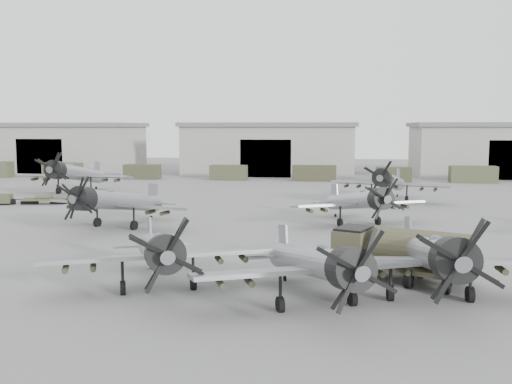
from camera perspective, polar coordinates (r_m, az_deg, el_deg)
ground at (r=37.00m, az=-8.40°, el=-6.00°), size 220.00×220.00×0.00m
hangar_left at (r=107.96m, az=-19.16°, el=4.25°), size 29.00×14.80×8.70m
hangar_center at (r=97.30m, az=1.40°, el=4.40°), size 29.00×14.80×8.70m
hangar_right at (r=100.83m, az=23.47°, el=3.94°), size 29.00×14.80×8.70m
support_truck_1 at (r=94.55m, az=-18.77°, el=2.07°), size 5.93×2.20×2.40m
support_truck_2 at (r=89.66m, az=-11.31°, el=2.01°), size 5.49×2.20×2.23m
support_truck_3 at (r=86.34m, az=-2.75°, el=1.96°), size 5.57×2.20×2.23m
support_truck_4 at (r=85.07m, az=5.85°, el=1.89°), size 6.47×2.20×2.31m
support_truck_5 at (r=85.60m, az=13.60°, el=1.71°), size 4.95×2.20×2.14m
support_truck_6 at (r=87.54m, az=20.88°, el=1.66°), size 6.48×2.20×2.41m
aircraft_near_1 at (r=27.91m, az=-9.76°, el=-5.84°), size 11.08×10.01×4.49m
aircraft_near_2 at (r=27.24m, az=17.19°, el=-6.05°), size 12.02×10.82×4.80m
aircraft_mid_1 at (r=46.20m, az=-14.04°, el=-0.91°), size 11.87×10.68×4.75m
aircraft_mid_2 at (r=46.73m, az=10.39°, el=-0.88°), size 10.99×9.95×4.48m
aircraft_far_0 at (r=70.97m, az=-17.78°, el=1.80°), size 13.83×12.44×5.53m
aircraft_far_1 at (r=62.09m, az=13.16°, el=1.06°), size 12.36×11.13×4.94m
aircraft_extra_826 at (r=25.17m, az=6.25°, el=-7.15°), size 11.08×10.01×4.49m
fuel_tanker at (r=30.64m, az=14.37°, el=-5.71°), size 7.54×5.08×2.78m
tug_trailer at (r=63.90m, az=-22.74°, el=-0.65°), size 7.62×3.00×1.51m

